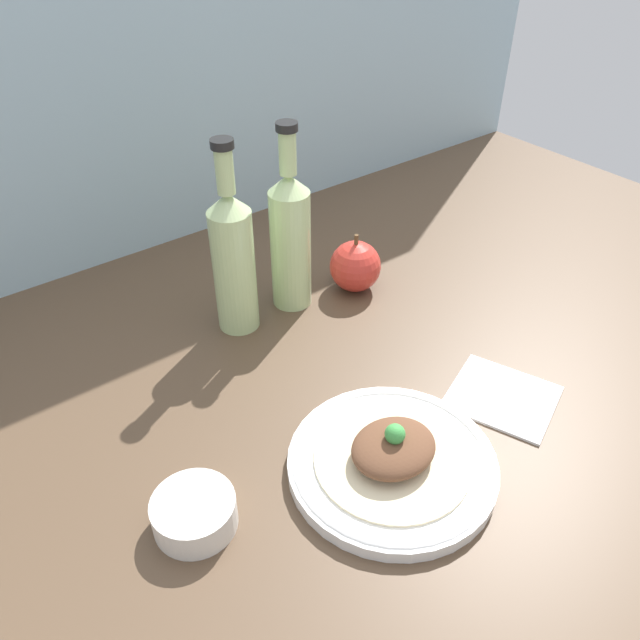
# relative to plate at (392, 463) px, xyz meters

# --- Properties ---
(ground_plane) EXTENTS (1.80, 1.10, 0.04)m
(ground_plane) POSITION_rel_plate_xyz_m (0.10, 0.15, -0.03)
(ground_plane) COLOR brown
(wall_backsplash) EXTENTS (1.80, 0.03, 0.80)m
(wall_backsplash) POSITION_rel_plate_xyz_m (0.10, 0.68, 0.39)
(wall_backsplash) COLOR #9EBCCC
(wall_backsplash) RESTS_ON ground_plane
(plate) EXTENTS (0.25, 0.25, 0.02)m
(plate) POSITION_rel_plate_xyz_m (0.00, 0.00, 0.00)
(plate) COLOR white
(plate) RESTS_ON ground_plane
(plated_food) EXTENTS (0.19, 0.19, 0.06)m
(plated_food) POSITION_rel_plate_xyz_m (0.00, 0.00, 0.02)
(plated_food) COLOR beige
(plated_food) RESTS_ON plate
(cider_bottle_left) EXTENTS (0.06, 0.06, 0.30)m
(cider_bottle_left) POSITION_rel_plate_xyz_m (0.01, 0.36, 0.11)
(cider_bottle_left) COLOR #B7D18E
(cider_bottle_left) RESTS_ON ground_plane
(cider_bottle_right) EXTENTS (0.06, 0.06, 0.30)m
(cider_bottle_right) POSITION_rel_plate_xyz_m (0.11, 0.36, 0.11)
(cider_bottle_right) COLOR #B7D18E
(cider_bottle_right) RESTS_ON ground_plane
(apple) EXTENTS (0.09, 0.09, 0.10)m
(apple) POSITION_rel_plate_xyz_m (0.22, 0.33, 0.03)
(apple) COLOR red
(apple) RESTS_ON ground_plane
(napkin) EXTENTS (0.16, 0.17, 0.01)m
(napkin) POSITION_rel_plate_xyz_m (0.21, -0.00, -0.01)
(napkin) COLOR white
(napkin) RESTS_ON ground_plane
(dipping_bowl) EXTENTS (0.09, 0.09, 0.04)m
(dipping_bowl) POSITION_rel_plate_xyz_m (-0.23, 0.08, 0.01)
(dipping_bowl) COLOR silver
(dipping_bowl) RESTS_ON ground_plane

